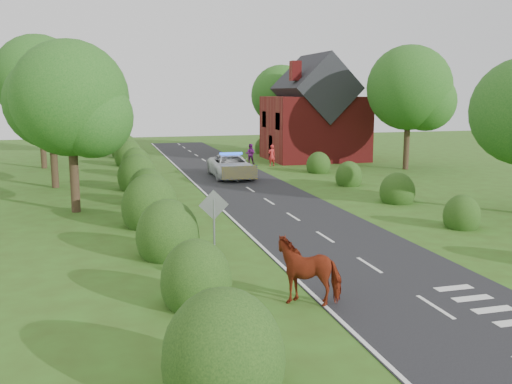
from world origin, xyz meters
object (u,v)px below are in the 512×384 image
object	(u,v)px
pedestrian_red	(272,155)
pedestrian_purple	(250,154)
cow	(309,274)
road_sign	(214,215)
police_van	(231,166)

from	to	relation	value
pedestrian_red	pedestrian_purple	size ratio (longest dim) A/B	1.03
pedestrian_purple	cow	bearing A→B (deg)	105.01
road_sign	police_van	distance (m)	20.04
cow	pedestrian_red	bearing A→B (deg)	-171.41
cow	road_sign	bearing A→B (deg)	-134.65
road_sign	police_van	bearing A→B (deg)	75.44
pedestrian_red	road_sign	bearing A→B (deg)	54.67
cow	pedestrian_red	world-z (taller)	pedestrian_red
police_van	pedestrian_purple	bearing A→B (deg)	66.64
pedestrian_purple	road_sign	bearing A→B (deg)	99.35
road_sign	cow	xyz separation A→B (m)	(1.83, -4.55, -0.88)
road_sign	police_van	world-z (taller)	road_sign
cow	pedestrian_red	distance (m)	30.08
road_sign	pedestrian_purple	world-z (taller)	road_sign
road_sign	police_van	xyz separation A→B (m)	(5.03, 19.38, -0.86)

